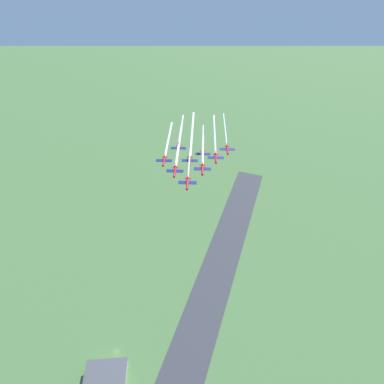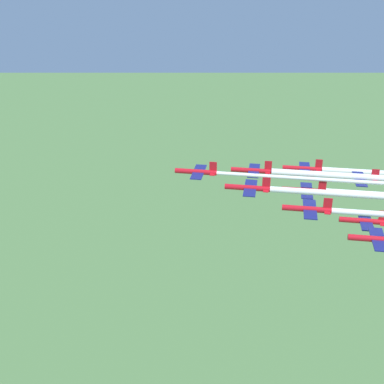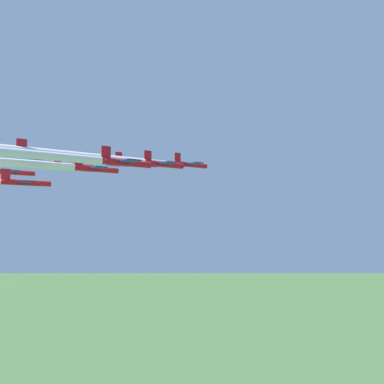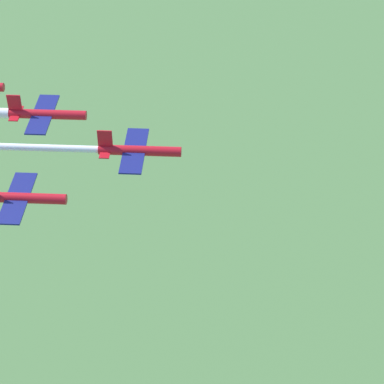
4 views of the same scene
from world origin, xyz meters
TOP-DOWN VIEW (x-y plane):
  - jet_0 at (-5.60, -56.10)m, footprint 8.47×8.05m
  - jet_1 at (4.37, -63.51)m, footprint 8.47×8.05m
  - jet_2 at (5.72, -50.99)m, footprint 8.47×8.05m
  - jet_3 at (14.34, -70.91)m, footprint 8.47×8.05m
  - jet_4 at (15.69, -58.39)m, footprint 8.47×8.05m
  - jet_5 at (17.03, -45.87)m, footprint 8.47×8.05m
  - jet_6 at (24.31, -78.32)m, footprint 8.47×8.05m
  - jet_7 at (25.66, -65.80)m, footprint 8.47×8.05m
  - jet_8 at (27.00, -53.27)m, footprint 8.47×8.05m
  - smoke_trail_0 at (17.64, -58.60)m, footprint 38.85×4.88m
  - smoke_trail_1 at (22.22, -65.43)m, footprint 28.12×4.13m
  - smoke_trail_2 at (30.37, -53.64)m, footprint 41.77×5.85m

SIDE VIEW (x-z plane):
  - jet_7 at x=25.66m, z-range 157.11..159.94m
  - jet_5 at x=17.03m, z-range 159.43..162.25m
  - jet_4 at x=15.69m, z-range 159.73..162.55m
  - jet_6 at x=24.31m, z-range 160.21..163.03m
  - jet_8 at x=27.00m, z-range 160.31..163.14m
  - smoke_trail_2 at x=30.37m, z-range 161.43..162.82m
  - jet_2 at x=5.72m, z-range 160.75..163.58m
  - jet_3 at x=14.34m, z-range 161.71..164.54m
  - smoke_trail_1 at x=22.22m, z-range 163.05..164.18m
  - smoke_trail_0 at x=17.64m, z-range 163.28..164.00m
  - jet_1 at x=4.37m, z-range 162.24..165.07m
  - jet_0 at x=-5.60m, z-range 162.27..165.09m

